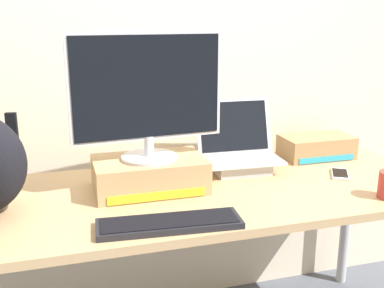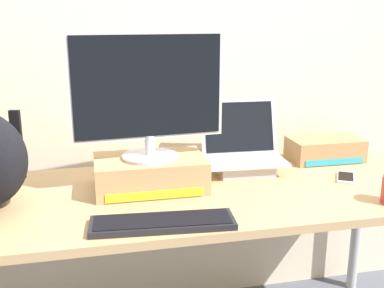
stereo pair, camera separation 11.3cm
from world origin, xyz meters
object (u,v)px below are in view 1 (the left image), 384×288
at_px(open_laptop, 238,156).
at_px(cell_phone, 340,174).
at_px(toner_box_cyan, 316,147).
at_px(toner_box_yellow, 150,174).
at_px(external_keyboard, 169,223).
at_px(desktop_monitor, 148,95).

bearing_deg(open_laptop, cell_phone, -24.05).
height_order(cell_phone, toner_box_cyan, toner_box_cyan).
relative_size(toner_box_yellow, open_laptop, 1.21).
bearing_deg(cell_phone, toner_box_yellow, -154.63).
xyz_separation_m(open_laptop, external_keyboard, (-0.41, -0.46, -0.05)).
xyz_separation_m(desktop_monitor, external_keyboard, (-0.01, -0.33, -0.35)).
distance_m(open_laptop, cell_phone, 0.42).
bearing_deg(desktop_monitor, toner_box_cyan, 8.55).
xyz_separation_m(toner_box_yellow, toner_box_cyan, (0.82, 0.19, -0.01)).
relative_size(cell_phone, toner_box_cyan, 0.47).
bearing_deg(cell_phone, toner_box_cyan, 111.46).
distance_m(desktop_monitor, cell_phone, 0.86).
distance_m(open_laptop, toner_box_cyan, 0.42).
bearing_deg(toner_box_cyan, toner_box_yellow, -167.09).
relative_size(toner_box_yellow, external_keyboard, 0.89).
bearing_deg(open_laptop, toner_box_cyan, 11.63).
bearing_deg(open_laptop, desktop_monitor, -160.26).
distance_m(toner_box_yellow, open_laptop, 0.42).
bearing_deg(desktop_monitor, external_keyboard, -95.59).
height_order(toner_box_yellow, open_laptop, open_laptop).
relative_size(toner_box_yellow, desktop_monitor, 0.73).
xyz_separation_m(toner_box_yellow, open_laptop, (0.41, 0.12, -0.00)).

